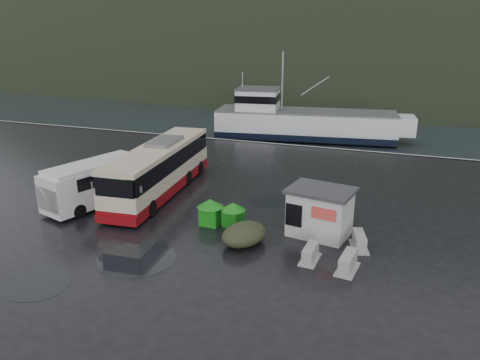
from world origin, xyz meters
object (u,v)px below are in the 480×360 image
(waste_bin_left, at_px, (211,224))
(jersey_barrier_a, at_px, (310,260))
(white_van, at_px, (97,204))
(jersey_barrier_b, at_px, (347,270))
(jersey_barrier_c, at_px, (359,248))
(dome_tent, at_px, (244,244))
(coach_bus, at_px, (161,192))
(fishing_trawler, at_px, (305,126))
(ticket_kiosk, at_px, (319,234))
(waste_bin_right, at_px, (233,226))

(waste_bin_left, xyz_separation_m, jersey_barrier_a, (6.30, -2.47, 0.00))
(white_van, xyz_separation_m, waste_bin_left, (8.12, -0.50, 0.00))
(jersey_barrier_b, height_order, jersey_barrier_c, jersey_barrier_b)
(jersey_barrier_a, relative_size, jersey_barrier_c, 0.96)
(white_van, relative_size, waste_bin_left, 4.38)
(waste_bin_left, distance_m, jersey_barrier_a, 6.77)
(jersey_barrier_a, bearing_deg, dome_tent, 169.16)
(coach_bus, relative_size, dome_tent, 4.42)
(jersey_barrier_b, distance_m, fishing_trawler, 32.69)
(coach_bus, xyz_separation_m, dome_tent, (7.96, -5.64, 0.00))
(jersey_barrier_b, xyz_separation_m, jersey_barrier_c, (0.28, 2.53, 0.00))
(coach_bus, distance_m, ticket_kiosk, 11.91)
(dome_tent, distance_m, jersey_barrier_a, 3.72)
(coach_bus, height_order, jersey_barrier_c, coach_bus)
(white_van, relative_size, jersey_barrier_c, 4.08)
(coach_bus, height_order, ticket_kiosk, coach_bus)
(coach_bus, distance_m, white_van, 4.38)
(fishing_trawler, bearing_deg, coach_bus, -108.65)
(coach_bus, height_order, waste_bin_right, coach_bus)
(jersey_barrier_b, bearing_deg, ticket_kiosk, 119.26)
(jersey_barrier_c, bearing_deg, jersey_barrier_a, -134.66)
(waste_bin_left, height_order, dome_tent, waste_bin_left)
(jersey_barrier_b, relative_size, jersey_barrier_c, 1.04)
(coach_bus, xyz_separation_m, waste_bin_left, (5.31, -3.86, 0.00))
(coach_bus, distance_m, jersey_barrier_a, 13.23)
(waste_bin_right, height_order, jersey_barrier_a, waste_bin_right)
(white_van, bearing_deg, jersey_barrier_b, 6.13)
(coach_bus, bearing_deg, ticket_kiosk, -19.86)
(ticket_kiosk, bearing_deg, waste_bin_left, -163.03)
(waste_bin_left, relative_size, waste_bin_right, 1.09)
(fishing_trawler, bearing_deg, white_van, -112.76)
(waste_bin_left, height_order, waste_bin_right, waste_bin_left)
(coach_bus, xyz_separation_m, jersey_barrier_c, (13.74, -4.19, 0.00))
(dome_tent, xyz_separation_m, jersey_barrier_c, (5.78, 1.45, 0.00))
(jersey_barrier_a, bearing_deg, waste_bin_left, 158.58)
(dome_tent, height_order, jersey_barrier_c, dome_tent)
(waste_bin_right, relative_size, ticket_kiosk, 0.42)
(waste_bin_left, bearing_deg, jersey_barrier_b, -19.32)
(jersey_barrier_b, bearing_deg, waste_bin_right, 155.89)
(coach_bus, bearing_deg, fishing_trawler, 74.42)
(waste_bin_right, distance_m, dome_tent, 2.38)
(white_van, height_order, waste_bin_left, white_van)
(white_van, xyz_separation_m, jersey_barrier_c, (16.55, -0.82, 0.00))
(white_van, height_order, fishing_trawler, fishing_trawler)
(waste_bin_left, relative_size, fishing_trawler, 0.07)
(white_van, bearing_deg, dome_tent, 5.87)
(ticket_kiosk, bearing_deg, jersey_barrier_c, -13.12)
(waste_bin_left, bearing_deg, ticket_kiosk, 6.25)
(ticket_kiosk, xyz_separation_m, jersey_barrier_c, (2.26, -1.00, 0.00))
(dome_tent, relative_size, jersey_barrier_a, 1.76)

